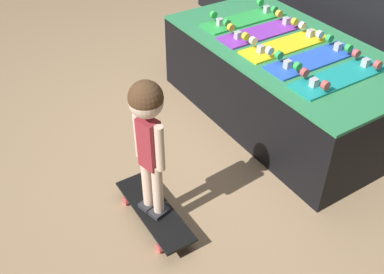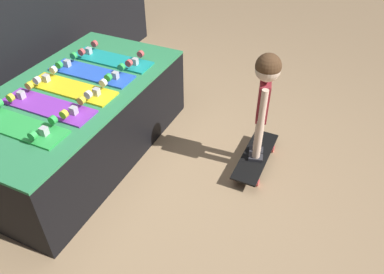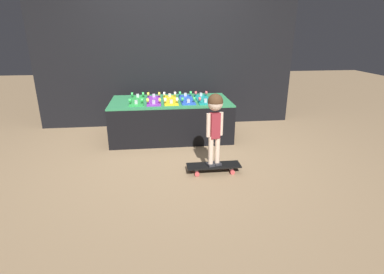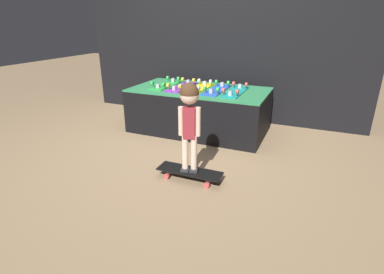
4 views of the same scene
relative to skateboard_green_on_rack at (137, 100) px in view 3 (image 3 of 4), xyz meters
name	(u,v)px [view 3 (image 3 of 4)]	position (x,y,z in m)	size (l,w,h in m)	color
ground_plane	(174,152)	(0.48, -0.64, -0.59)	(16.00, 16.00, 0.00)	#9E7F5B
back_wall	(167,56)	(0.48, 0.71, 0.57)	(4.23, 0.10, 2.32)	black
display_rack	(171,119)	(0.48, 0.01, -0.30)	(1.75, 0.93, 0.57)	black
skateboard_green_on_rack	(137,100)	(0.00, 0.00, 0.00)	(0.20, 0.66, 0.09)	green
skateboard_purple_on_rack	(154,100)	(0.24, -0.02, 0.00)	(0.20, 0.66, 0.09)	purple
skateboard_yellow_on_rack	(170,100)	(0.48, -0.02, 0.00)	(0.20, 0.66, 0.09)	yellow
skateboard_blue_on_rack	(187,99)	(0.73, -0.01, 0.00)	(0.20, 0.66, 0.09)	blue
skateboard_teal_on_rack	(203,99)	(0.97, -0.02, 0.00)	(0.20, 0.66, 0.09)	teal
skateboard_on_floor	(214,166)	(0.90, -1.28, -0.51)	(0.62, 0.19, 0.09)	black
child	(215,116)	(0.90, -1.28, 0.08)	(0.19, 0.17, 0.83)	#2D2D33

